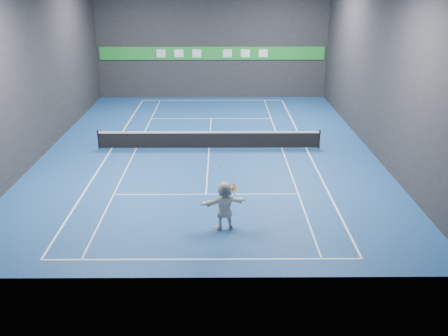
{
  "coord_description": "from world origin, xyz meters",
  "views": [
    {
      "loc": [
        0.66,
        -26.7,
        8.99
      ],
      "look_at": [
        0.79,
        -7.05,
        1.5
      ],
      "focal_mm": 40.0,
      "sensor_mm": 36.0,
      "label": 1
    }
  ],
  "objects_px": {
    "player": "(224,205)",
    "tennis_racket": "(232,187)",
    "tennis_ball": "(220,167)",
    "tennis_net": "(209,139)"
  },
  "relations": [
    {
      "from": "player",
      "to": "tennis_racket",
      "type": "bearing_deg",
      "value": 174.48
    },
    {
      "from": "tennis_ball",
      "to": "tennis_racket",
      "type": "xyz_separation_m",
      "value": [
        0.45,
        -0.18,
        -0.74
      ]
    },
    {
      "from": "tennis_net",
      "to": "tennis_racket",
      "type": "height_order",
      "value": "tennis_racket"
    },
    {
      "from": "player",
      "to": "tennis_ball",
      "type": "bearing_deg",
      "value": -69.66
    },
    {
      "from": "tennis_racket",
      "to": "tennis_net",
      "type": "bearing_deg",
      "value": 96.49
    },
    {
      "from": "player",
      "to": "tennis_net",
      "type": "xyz_separation_m",
      "value": [
        -0.79,
        9.61,
        -0.42
      ]
    },
    {
      "from": "player",
      "to": "tennis_racket",
      "type": "distance_m",
      "value": 0.77
    },
    {
      "from": "tennis_ball",
      "to": "tennis_net",
      "type": "distance_m",
      "value": 9.59
    },
    {
      "from": "tennis_ball",
      "to": "tennis_net",
      "type": "bearing_deg",
      "value": 93.87
    },
    {
      "from": "tennis_ball",
      "to": "tennis_net",
      "type": "relative_size",
      "value": 0.01
    }
  ]
}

